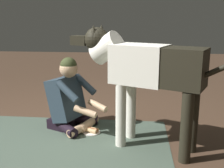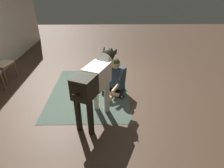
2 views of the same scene
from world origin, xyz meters
name	(u,v)px [view 2 (image 2 of 2)]	position (x,y,z in m)	size (l,w,h in m)	color
ground_plane	(95,90)	(0.00, 0.00, 0.00)	(15.68, 15.68, 0.00)	#493425
area_rug	(90,91)	(-0.09, 0.11, 0.00)	(2.35, 1.83, 0.01)	#435245
person_sitting_on_floor	(115,79)	(-0.11, -0.51, 0.36)	(0.75, 0.62, 0.86)	black
large_dog	(96,79)	(-0.98, -0.12, 0.81)	(1.53, 0.79, 1.24)	silver
hot_dog_on_plate	(110,97)	(-0.39, -0.39, 0.03)	(0.21, 0.21, 0.06)	white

